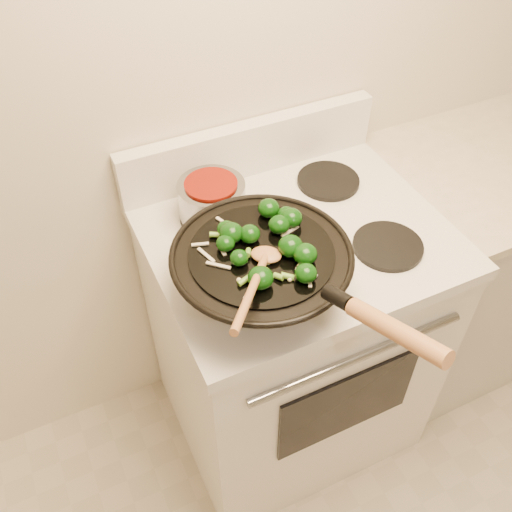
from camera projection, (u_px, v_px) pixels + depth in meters
name	position (u px, v px, depth m)	size (l,w,h in m)	color
stove	(290.00, 335.00, 1.82)	(0.78, 0.67, 1.08)	white
counter_unit	(476.00, 258.00, 2.09)	(0.79, 0.62, 0.91)	silver
wok	(263.00, 270.00, 1.29)	(0.41, 0.67, 0.26)	black
stirfry	(270.00, 239.00, 1.26)	(0.26, 0.29, 0.05)	#0A3508
wooden_spoon	(258.00, 274.00, 1.17)	(0.22, 0.27, 0.10)	#A76E41
saucepan	(212.00, 199.00, 1.50)	(0.18, 0.29, 0.10)	gray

